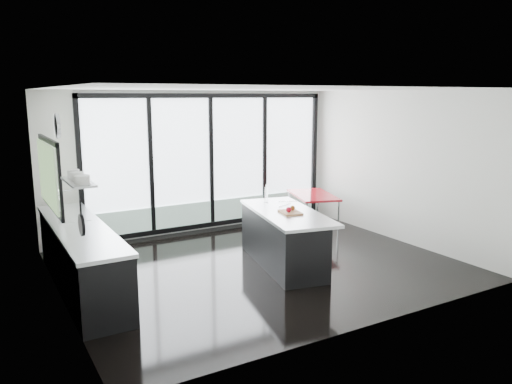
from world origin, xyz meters
TOP-DOWN VIEW (x-y plane):
  - floor at (0.00, 0.00)m, footprint 6.00×5.00m
  - ceiling at (0.00, 0.00)m, footprint 6.00×5.00m
  - wall_back at (0.27, 2.47)m, footprint 6.00×0.09m
  - wall_front at (0.00, -2.50)m, footprint 6.00×0.00m
  - wall_left at (-2.97, 0.27)m, footprint 0.26×5.00m
  - wall_right at (3.00, 0.00)m, footprint 0.00×5.00m
  - counter_cabinets at (-2.67, 0.40)m, footprint 0.69×3.24m
  - island at (0.34, -0.13)m, footprint 1.34×2.31m
  - bar_stool_near at (0.67, 0.08)m, footprint 0.57×0.57m
  - bar_stool_far at (0.78, 0.32)m, footprint 0.56×0.56m
  - red_table at (2.14, 1.48)m, footprint 1.13×1.49m

SIDE VIEW (x-z plane):
  - floor at x=0.00m, z-range 0.00..0.00m
  - bar_stool_far at x=0.78m, z-range 0.00..0.68m
  - bar_stool_near at x=0.67m, z-range 0.00..0.69m
  - red_table at x=2.14m, z-range 0.00..0.71m
  - island at x=0.34m, z-range -0.13..1.02m
  - counter_cabinets at x=-2.67m, z-range -0.22..1.14m
  - wall_back at x=0.27m, z-range -0.13..2.67m
  - wall_front at x=0.00m, z-range 0.00..2.80m
  - wall_right at x=3.00m, z-range 0.00..2.80m
  - wall_left at x=-2.97m, z-range 0.16..2.96m
  - ceiling at x=0.00m, z-range 2.80..2.80m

